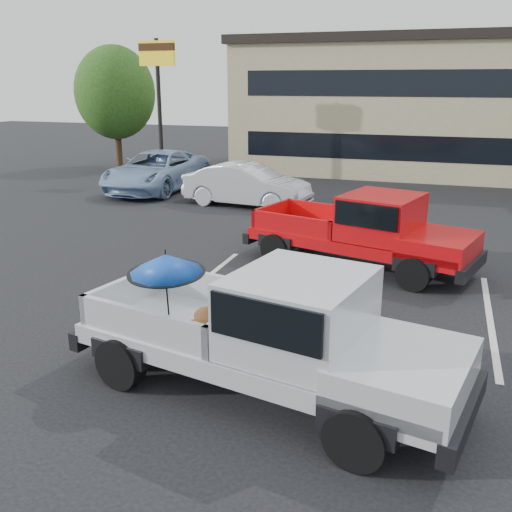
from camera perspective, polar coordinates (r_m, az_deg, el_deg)
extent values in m
plane|color=black|center=(9.92, 5.35, -8.60)|extent=(90.00, 90.00, 0.00)
cube|color=silver|center=(12.57, -5.96, -2.94)|extent=(0.12, 5.00, 0.01)
cube|color=silver|center=(11.61, 22.36, -5.94)|extent=(0.12, 5.00, 0.01)
cube|color=tan|center=(29.76, 19.03, 13.72)|extent=(20.00, 8.00, 6.00)
cube|color=black|center=(29.79, 19.64, 19.66)|extent=(20.40, 8.40, 0.40)
cube|color=black|center=(25.90, 18.69, 10.03)|extent=(18.00, 0.08, 1.10)
cube|color=black|center=(25.75, 19.28, 15.99)|extent=(18.00, 0.08, 1.10)
cylinder|color=black|center=(25.71, -9.61, 13.99)|extent=(0.18, 0.18, 6.00)
cube|color=yellow|center=(25.70, -9.89, 19.34)|extent=(1.60, 0.18, 1.00)
cube|color=#381E0C|center=(25.71, -9.92, 19.89)|extent=(1.60, 0.22, 0.30)
cylinder|color=#332114|center=(30.42, -13.58, 10.82)|extent=(0.32, 0.32, 2.42)
ellipsoid|color=#1F4714|center=(30.27, -13.92, 15.58)|extent=(3.96, 3.96, 4.55)
cylinder|color=black|center=(8.62, -13.37, -10.37)|extent=(0.80, 0.43, 0.76)
cylinder|color=black|center=(9.88, -6.04, -6.30)|extent=(0.80, 0.43, 0.76)
cylinder|color=black|center=(6.94, 9.98, -17.50)|extent=(0.80, 0.43, 0.76)
cylinder|color=black|center=(8.45, 14.48, -11.04)|extent=(0.80, 0.43, 0.76)
cube|color=silver|center=(8.14, 0.71, -9.30)|extent=(5.67, 2.99, 0.28)
cube|color=silver|center=(7.38, 14.61, -11.03)|extent=(1.86, 2.19, 0.46)
cube|color=black|center=(7.44, 20.11, -14.68)|extent=(0.60, 1.96, 0.30)
cube|color=black|center=(9.74, -13.59, -6.31)|extent=(0.58, 1.95, 0.28)
cube|color=silver|center=(7.63, 4.34, -5.62)|extent=(1.99, 2.14, 1.05)
cube|color=black|center=(7.55, 4.37, -4.22)|extent=(1.87, 2.21, 0.55)
cube|color=black|center=(8.85, -7.53, -6.77)|extent=(2.63, 2.28, 0.10)
cube|color=silver|center=(9.39, -4.37, -3.27)|extent=(2.27, 0.57, 0.50)
cube|color=silver|center=(8.13, -11.38, -6.91)|extent=(2.27, 0.57, 0.50)
cube|color=silver|center=(9.41, -12.93, -3.61)|extent=(0.48, 1.82, 0.50)
cube|color=silver|center=(8.15, -1.43, -6.48)|extent=(0.48, 1.82, 0.50)
ellipsoid|color=brown|center=(8.54, -4.74, -6.09)|extent=(0.54, 0.48, 0.31)
cylinder|color=brown|center=(8.37, -3.61, -6.87)|extent=(0.07, 0.07, 0.23)
cylinder|color=brown|center=(8.48, -3.03, -6.50)|extent=(0.07, 0.07, 0.23)
ellipsoid|color=brown|center=(8.38, -3.85, -5.10)|extent=(0.34, 0.32, 0.42)
cylinder|color=red|center=(8.32, -3.75, -4.26)|extent=(0.20, 0.20, 0.04)
sphere|color=brown|center=(8.25, -3.37, -3.72)|extent=(0.22, 0.22, 0.22)
cone|color=black|center=(8.19, -2.63, -4.01)|extent=(0.17, 0.14, 0.11)
cone|color=black|center=(8.17, -3.73, -3.06)|extent=(0.08, 0.08, 0.12)
cone|color=black|center=(8.26, -3.28, -2.82)|extent=(0.08, 0.08, 0.12)
cylinder|color=brown|center=(8.67, -5.68, -6.44)|extent=(0.28, 0.05, 0.09)
cylinder|color=black|center=(8.22, -8.83, -4.39)|extent=(0.02, 0.10, 1.05)
cone|color=blue|center=(8.04, -9.01, -0.78)|extent=(1.10, 1.12, 0.36)
cylinder|color=black|center=(7.99, -9.06, 0.31)|extent=(0.02, 0.02, 0.10)
cylinder|color=black|center=(8.08, -8.97, -1.65)|extent=(1.10, 1.10, 0.09)
cylinder|color=black|center=(13.97, 1.97, 0.77)|extent=(0.78, 0.46, 0.73)
cylinder|color=black|center=(15.44, 5.49, 2.30)|extent=(0.78, 0.46, 0.73)
cylinder|color=black|center=(12.56, 15.48, -1.75)|extent=(0.78, 0.46, 0.73)
cylinder|color=black|center=(14.18, 17.85, 0.19)|extent=(0.78, 0.46, 0.73)
cube|color=red|center=(13.84, 10.21, 1.56)|extent=(5.50, 3.20, 0.27)
cube|color=red|center=(13.16, 17.91, 1.10)|extent=(1.90, 2.17, 0.44)
cube|color=black|center=(13.10, 20.77, -0.95)|extent=(0.70, 1.87, 0.29)
cube|color=black|center=(15.11, 0.99, 2.50)|extent=(0.68, 1.86, 0.27)
cube|color=red|center=(13.49, 12.41, 3.89)|extent=(2.01, 2.14, 1.01)
cube|color=black|center=(13.45, 12.46, 4.69)|extent=(1.90, 2.19, 0.53)
cube|color=black|center=(14.43, 5.16, 2.63)|extent=(2.62, 2.31, 0.10)
cube|color=red|center=(15.08, 6.75, 4.35)|extent=(2.16, 0.70, 0.48)
cube|color=red|center=(13.65, 3.47, 3.09)|extent=(2.16, 0.70, 0.48)
cube|color=red|center=(14.88, 1.62, 4.29)|extent=(0.58, 1.73, 0.48)
cube|color=red|center=(13.89, 9.02, 3.15)|extent=(0.58, 1.73, 0.48)
imported|color=silver|center=(20.42, -0.92, 7.11)|extent=(4.70, 2.11, 1.50)
imported|color=#829DC3|center=(23.74, -9.90, 8.37)|extent=(2.65, 5.70, 1.58)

